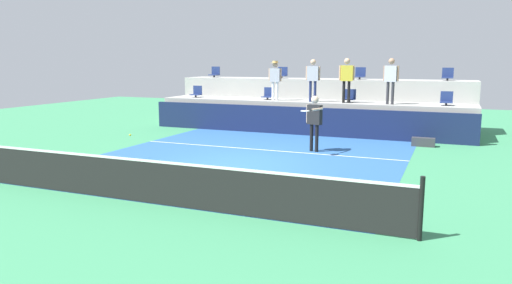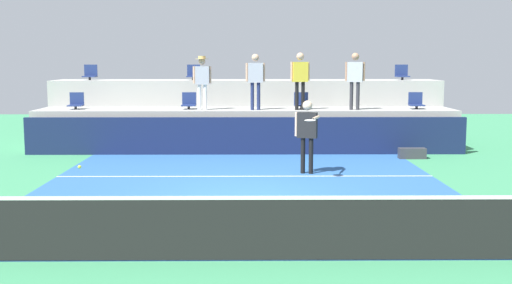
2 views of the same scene
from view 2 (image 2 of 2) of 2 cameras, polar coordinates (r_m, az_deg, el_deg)
The scene contains 22 objects.
ground_plane at distance 12.73m, azimuth -1.10°, elevation -5.12°, with size 40.00×40.00×0.00m, color #388456.
court_inner_paint at distance 13.71m, azimuth -1.06°, elevation -4.20°, with size 9.00×10.00×0.01m, color #285693.
court_service_line at distance 15.08m, azimuth -1.01°, elevation -3.12°, with size 9.00×0.06×0.00m, color white.
tennis_net at distance 8.73m, azimuth -1.36°, elevation -7.61°, with size 10.48×0.08×1.07m.
sponsor_backboard at distance 18.56m, azimuth -0.92°, elevation 0.56°, with size 13.00×0.16×1.10m, color #141E42.
seating_tier_lower at distance 19.85m, azimuth -0.90°, elevation 1.22°, with size 13.00×1.80×1.25m, color #9E9E99.
seating_tier_upper at distance 21.60m, azimuth -0.87°, elevation 2.86°, with size 13.00×1.80×2.10m, color #9E9E99.
stadium_chair_lower_far_left at distance 20.44m, azimuth -15.97°, elevation 3.48°, with size 0.44×0.40×0.52m.
stadium_chair_lower_left at distance 19.80m, azimuth -6.09°, elevation 3.61°, with size 0.44×0.40×0.52m.
stadium_chair_lower_right at distance 19.77m, azimuth 4.12°, elevation 3.62°, with size 0.44×0.40×0.52m.
stadium_chair_lower_far_right at distance 20.38m, azimuth 14.29°, elevation 3.53°, with size 0.44×0.40×0.52m.
stadium_chair_upper_far_left at distance 22.14m, azimuth -14.78°, elevation 6.00°, with size 0.44×0.40×0.52m.
stadium_chair_upper_left at distance 21.56m, azimuth -5.69°, elevation 6.18°, with size 0.44×0.40×0.52m.
stadium_chair_upper_right at distance 21.53m, azimuth 3.87°, elevation 6.20°, with size 0.44×0.40×0.52m.
stadium_chair_upper_far_right at distance 22.08m, azimuth 13.07°, elevation 6.05°, with size 0.44×0.40×0.52m.
tennis_player at distance 15.34m, azimuth 4.66°, elevation 1.20°, with size 0.60×1.33×1.79m.
spectator_with_hat at distance 19.34m, azimuth -4.90°, elevation 5.85°, with size 0.57×0.40×1.65m.
spectator_leaning_on_rail at distance 19.29m, azimuth -0.05°, elevation 5.97°, with size 0.60×0.24×1.71m.
spectator_in_white at distance 19.35m, azimuth 4.01°, elevation 6.05°, with size 0.61×0.27×1.75m.
spectator_in_grey at distance 19.55m, azimuth 8.95°, elevation 5.98°, with size 0.60×0.29×1.74m.
tennis_ball at distance 12.54m, azimuth -15.68°, elevation -2.19°, with size 0.07×0.07×0.07m.
equipment_bag at distance 18.35m, azimuth 13.95°, elevation -1.00°, with size 0.76×0.28×0.30m, color #333338.
Camera 2 is at (0.13, -12.43, 2.76)m, focal length 44.18 mm.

